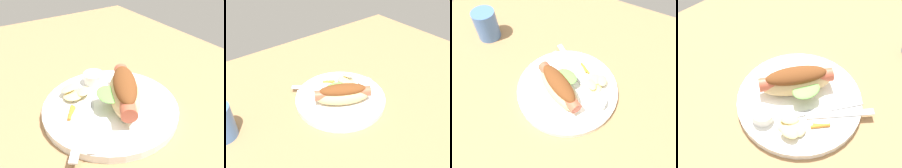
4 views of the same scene
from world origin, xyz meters
TOP-DOWN VIEW (x-y plane):
  - ground_plane at (0.00, 0.00)cm, footprint 120.00×90.00cm
  - plate at (3.65, 0.38)cm, footprint 26.83×26.83cm
  - hot_dog at (4.85, 2.43)cm, footprint 16.40×12.83cm
  - sauce_ramekin at (-5.28, 1.17)cm, footprint 4.50×4.50cm
  - fork at (7.01, -6.31)cm, footprint 13.09×7.75cm
  - knife at (7.28, -8.50)cm, footprint 12.30×9.54cm
  - chips_pile at (-2.62, -4.42)cm, footprint 6.41×7.14cm
  - carrot_garnish at (2.08, -7.83)cm, footprint 3.75×2.85cm

SIDE VIEW (x-z plane):
  - ground_plane at x=0.00cm, z-range -1.80..0.00cm
  - plate at x=3.65cm, z-range 0.00..1.60cm
  - knife at x=7.28cm, z-range 1.60..1.96cm
  - fork at x=7.01cm, z-range 1.60..2.00cm
  - carrot_garnish at x=2.08cm, z-range 1.58..2.31cm
  - chips_pile at x=-2.62cm, z-range 1.46..3.46cm
  - sauce_ramekin at x=-5.28cm, z-range 1.60..3.91cm
  - hot_dog at x=4.85cm, z-range 1.63..7.61cm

